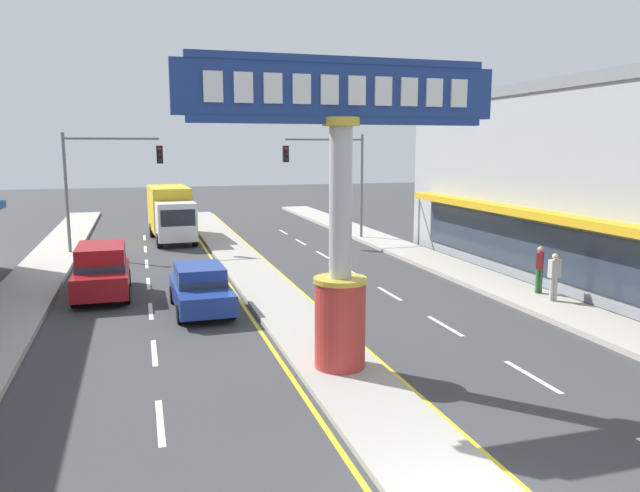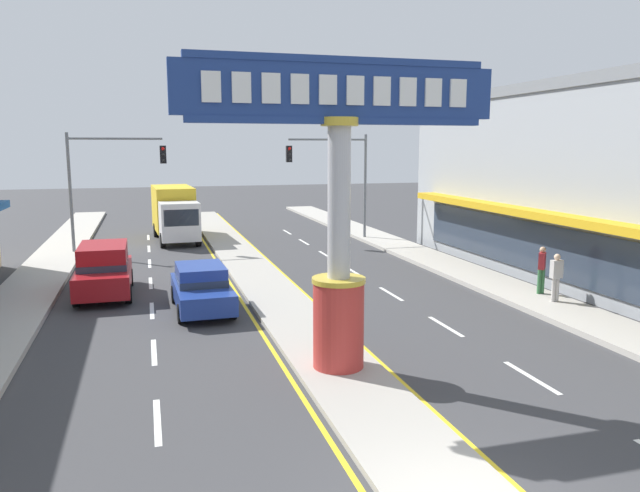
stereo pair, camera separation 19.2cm
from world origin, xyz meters
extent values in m
cube|color=#A39E93|center=(0.00, 18.00, 0.07)|extent=(2.12, 52.00, 0.14)
cube|color=#ADA89E|center=(-8.82, 16.00, 0.09)|extent=(2.32, 60.00, 0.18)
cube|color=#ADA89E|center=(8.82, 16.00, 0.09)|extent=(2.32, 60.00, 0.18)
cube|color=silver|center=(-4.36, 4.80, 0.00)|extent=(0.14, 2.20, 0.01)
cube|color=silver|center=(-4.36, 9.20, 0.00)|extent=(0.14, 2.20, 0.01)
cube|color=silver|center=(-4.36, 13.60, 0.00)|extent=(0.14, 2.20, 0.01)
cube|color=silver|center=(-4.36, 18.00, 0.00)|extent=(0.14, 2.20, 0.01)
cube|color=silver|center=(-4.36, 22.40, 0.00)|extent=(0.14, 2.20, 0.01)
cube|color=silver|center=(-4.36, 26.80, 0.00)|extent=(0.14, 2.20, 0.01)
cube|color=silver|center=(-4.36, 31.20, 0.00)|extent=(0.14, 2.20, 0.01)
cube|color=silver|center=(4.36, 4.80, 0.00)|extent=(0.14, 2.20, 0.01)
cube|color=silver|center=(4.36, 9.20, 0.00)|extent=(0.14, 2.20, 0.01)
cube|color=silver|center=(4.36, 13.60, 0.00)|extent=(0.14, 2.20, 0.01)
cube|color=silver|center=(4.36, 18.00, 0.00)|extent=(0.14, 2.20, 0.01)
cube|color=silver|center=(4.36, 22.40, 0.00)|extent=(0.14, 2.20, 0.01)
cube|color=silver|center=(4.36, 26.80, 0.00)|extent=(0.14, 2.20, 0.01)
cube|color=silver|center=(4.36, 31.20, 0.00)|extent=(0.14, 2.20, 0.01)
cube|color=yellow|center=(-1.24, 18.00, 0.00)|extent=(0.12, 52.00, 0.01)
cube|color=yellow|center=(1.24, 18.00, 0.00)|extent=(0.12, 52.00, 0.01)
cylinder|color=#B7332D|center=(0.00, 6.44, 1.20)|extent=(1.24, 1.24, 2.11)
cylinder|color=gold|center=(0.00, 6.44, 2.31)|extent=(1.30, 1.30, 0.12)
cylinder|color=#B7B7BC|center=(0.00, 6.44, 4.21)|extent=(0.55, 0.55, 3.91)
cylinder|color=gold|center=(0.00, 6.44, 6.06)|extent=(0.88, 0.88, 0.20)
cube|color=navy|center=(0.00, 6.44, 6.76)|extent=(7.68, 0.24, 1.19)
cube|color=navy|center=(0.00, 6.44, 7.43)|extent=(7.06, 0.29, 0.16)
cube|color=navy|center=(0.00, 6.44, 6.08)|extent=(7.06, 0.29, 0.16)
cube|color=white|center=(-2.94, 6.29, 6.76)|extent=(0.42, 0.06, 0.66)
cube|color=white|center=(-2.28, 6.29, 6.76)|extent=(0.42, 0.06, 0.66)
cube|color=white|center=(-1.63, 6.29, 6.76)|extent=(0.42, 0.06, 0.66)
cube|color=white|center=(-0.98, 6.29, 6.76)|extent=(0.42, 0.06, 0.66)
cube|color=white|center=(-0.33, 6.29, 6.76)|extent=(0.42, 0.06, 0.66)
cube|color=white|center=(0.33, 6.29, 6.76)|extent=(0.42, 0.06, 0.66)
cube|color=white|center=(0.98, 6.29, 6.76)|extent=(0.42, 0.06, 0.66)
cube|color=white|center=(1.63, 6.29, 6.76)|extent=(0.42, 0.06, 0.66)
cube|color=white|center=(2.28, 6.29, 6.76)|extent=(0.42, 0.06, 0.66)
cube|color=white|center=(2.94, 6.29, 6.76)|extent=(0.42, 0.06, 0.66)
cube|color=gold|center=(10.13, 12.15, 2.91)|extent=(0.90, 21.48, 0.30)
cube|color=#283342|center=(10.54, 12.15, 1.50)|extent=(0.08, 20.72, 2.00)
cylinder|color=slate|center=(-8.06, 25.90, 3.10)|extent=(0.16, 0.16, 6.20)
cylinder|color=slate|center=(-5.75, 25.90, 5.90)|extent=(4.62, 0.12, 0.12)
cube|color=black|center=(-3.44, 25.74, 5.09)|extent=(0.32, 0.24, 0.92)
sphere|color=red|center=(-3.44, 25.60, 5.39)|extent=(0.17, 0.17, 0.17)
sphere|color=black|center=(-3.44, 25.60, 5.09)|extent=(0.17, 0.17, 0.17)
sphere|color=black|center=(-3.44, 25.60, 4.79)|extent=(0.17, 0.17, 0.17)
cylinder|color=slate|center=(8.06, 26.67, 3.10)|extent=(0.16, 0.16, 6.20)
cylinder|color=slate|center=(5.75, 26.67, 5.90)|extent=(4.62, 0.12, 0.12)
cube|color=black|center=(3.44, 26.51, 5.09)|extent=(0.32, 0.24, 0.92)
sphere|color=red|center=(3.44, 26.37, 5.39)|extent=(0.17, 0.17, 0.17)
sphere|color=black|center=(3.44, 26.37, 5.09)|extent=(0.17, 0.17, 0.17)
sphere|color=black|center=(3.44, 26.37, 4.79)|extent=(0.17, 0.17, 0.17)
cube|color=maroon|center=(-6.01, 16.30, 0.70)|extent=(1.92, 4.61, 0.80)
cube|color=maroon|center=(-6.01, 16.48, 1.50)|extent=(1.68, 2.86, 0.80)
cube|color=#283342|center=(-6.01, 16.48, 1.22)|extent=(1.72, 2.89, 0.24)
cylinder|color=black|center=(-5.13, 14.87, 0.34)|extent=(0.22, 0.68, 0.68)
cylinder|color=black|center=(-6.88, 14.87, 0.34)|extent=(0.22, 0.68, 0.68)
cylinder|color=black|center=(-5.14, 17.72, 0.34)|extent=(0.22, 0.68, 0.68)
cylinder|color=black|center=(-6.89, 17.72, 0.34)|extent=(0.22, 0.68, 0.68)
cube|color=white|center=(-2.66, 27.17, 1.41)|extent=(2.20, 2.11, 2.10)
cube|color=#283342|center=(-2.61, 26.21, 1.71)|extent=(1.85, 0.18, 0.90)
cube|color=gold|center=(-2.84, 30.66, 1.82)|extent=(2.45, 4.91, 2.60)
cylinder|color=black|center=(-1.68, 27.02, 0.42)|extent=(0.30, 0.85, 0.84)
cylinder|color=black|center=(-3.61, 26.91, 0.42)|extent=(0.30, 0.85, 0.84)
cylinder|color=black|center=(-1.87, 31.43, 0.42)|extent=(0.30, 0.85, 0.84)
cylinder|color=black|center=(-3.89, 31.33, 0.42)|extent=(0.30, 0.85, 0.84)
cube|color=navy|center=(-2.71, 13.16, 0.60)|extent=(1.87, 4.35, 0.66)
cube|color=navy|center=(-2.71, 13.33, 1.23)|extent=(1.61, 2.19, 0.60)
cube|color=#283342|center=(-2.71, 13.33, 1.05)|extent=(1.64, 2.21, 0.24)
cylinder|color=black|center=(-1.86, 11.85, 0.31)|extent=(0.24, 0.63, 0.62)
cylinder|color=black|center=(-3.48, 11.81, 0.31)|extent=(0.24, 0.63, 0.62)
cylinder|color=black|center=(-1.94, 14.52, 0.31)|extent=(0.24, 0.63, 0.62)
cylinder|color=black|center=(-3.55, 14.47, 0.31)|extent=(0.24, 0.63, 0.62)
cylinder|color=#B7B2AD|center=(9.06, 10.34, 0.59)|extent=(0.14, 0.14, 0.83)
cylinder|color=#B7B2AD|center=(9.20, 10.34, 0.59)|extent=(0.14, 0.14, 0.83)
cube|color=#B7B2AD|center=(9.13, 10.34, 1.32)|extent=(0.41, 0.23, 0.63)
sphere|color=beige|center=(9.13, 10.34, 1.75)|extent=(0.22, 0.22, 0.22)
cylinder|color=#336B3D|center=(9.28, 11.46, 0.64)|extent=(0.14, 0.14, 0.92)
cylinder|color=#336B3D|center=(9.42, 11.46, 0.64)|extent=(0.14, 0.14, 0.92)
cube|color=maroon|center=(9.35, 11.46, 1.40)|extent=(0.43, 0.44, 0.60)
sphere|color=tan|center=(9.35, 11.46, 1.81)|extent=(0.22, 0.22, 0.22)
camera|label=1|loc=(-4.56, -7.23, 5.49)|focal=34.33mm
camera|label=2|loc=(-4.38, -7.29, 5.49)|focal=34.33mm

